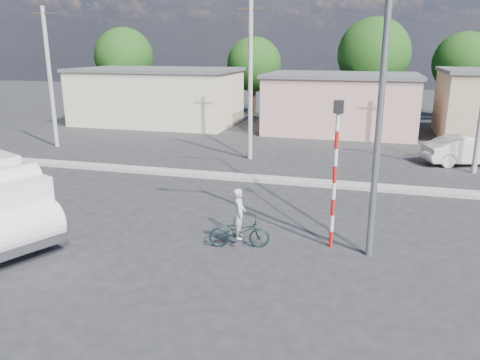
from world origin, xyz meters
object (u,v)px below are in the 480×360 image
(bicycle, at_px, (239,232))
(cyclist, at_px, (239,223))
(traffic_pole, at_px, (335,163))
(streetlight, at_px, (376,79))
(car_cream, at_px, (469,151))

(bicycle, height_order, cyclist, cyclist)
(traffic_pole, distance_m, streetlight, 2.56)
(bicycle, height_order, car_cream, car_cream)
(traffic_pole, bearing_deg, streetlight, -17.73)
(bicycle, distance_m, traffic_pole, 3.47)
(car_cream, distance_m, traffic_pole, 13.65)
(car_cream, height_order, traffic_pole, traffic_pole)
(car_cream, distance_m, streetlight, 14.07)
(cyclist, distance_m, traffic_pole, 3.30)
(car_cream, bearing_deg, cyclist, 129.26)
(cyclist, bearing_deg, bicycle, -13.60)
(cyclist, bearing_deg, traffic_pole, -87.82)
(cyclist, bearing_deg, streetlight, -96.49)
(streetlight, bearing_deg, bicycle, -172.89)
(bicycle, height_order, streetlight, streetlight)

